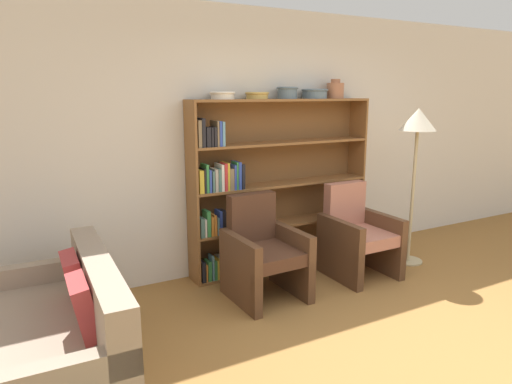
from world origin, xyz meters
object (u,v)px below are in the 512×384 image
(bowl_cream, at_px, (315,93))
(bowl_slate, at_px, (223,95))
(armchair_cushioned, at_px, (357,236))
(bowl_sage, at_px, (257,95))
(bookshelf, at_px, (265,190))
(vase_tall, at_px, (335,90))
(bowl_copper, at_px, (287,92))
(armchair_leather, at_px, (263,254))
(floor_lamp, at_px, (417,130))
(couch, at_px, (55,341))

(bowl_cream, bearing_deg, bowl_slate, 180.00)
(bowl_slate, height_order, armchair_cushioned, bowl_slate)
(bowl_sage, height_order, armchair_cushioned, bowl_sage)
(bookshelf, height_order, vase_tall, vase_tall)
(bowl_copper, bearing_deg, bowl_cream, 0.00)
(armchair_leather, distance_m, floor_lamp, 2.18)
(vase_tall, bearing_deg, armchair_cushioned, -100.63)
(couch, height_order, floor_lamp, floor_lamp)
(armchair_leather, relative_size, armchair_cushioned, 1.00)
(bowl_slate, height_order, floor_lamp, bowl_slate)
(armchair_leather, xyz_separation_m, floor_lamp, (1.90, -0.02, 1.08))
(vase_tall, xyz_separation_m, armchair_leather, (-1.25, -0.60, -1.50))
(bowl_sage, relative_size, armchair_cushioned, 0.26)
(bowl_cream, height_order, armchair_leather, bowl_cream)
(armchair_leather, bearing_deg, bowl_slate, -80.44)
(bowl_copper, bearing_deg, armchair_cushioned, -49.54)
(bookshelf, xyz_separation_m, bowl_slate, (-0.49, -0.02, 1.00))
(bowl_sage, bearing_deg, bookshelf, 10.20)
(bowl_slate, height_order, armchair_leather, bowl_slate)
(vase_tall, height_order, couch, vase_tall)
(vase_tall, xyz_separation_m, armchair_cushioned, (-0.11, -0.60, -1.50))
(vase_tall, height_order, armchair_leather, vase_tall)
(bowl_slate, relative_size, bowl_cream, 0.86)
(bookshelf, height_order, floor_lamp, bookshelf)
(bowl_copper, height_order, armchair_cushioned, bowl_copper)
(armchair_cushioned, bearing_deg, vase_tall, -100.71)
(couch, xyz_separation_m, armchair_leather, (1.85, 0.49, 0.13))
(couch, height_order, armchair_cushioned, armchair_cushioned)
(bookshelf, xyz_separation_m, bowl_copper, (0.25, -0.02, 1.03))
(vase_tall, relative_size, couch, 0.12)
(bowl_sage, height_order, bowl_copper, bowl_copper)
(bowl_cream, height_order, couch, bowl_cream)
(bowl_slate, xyz_separation_m, vase_tall, (1.37, 0.00, 0.05))
(bookshelf, distance_m, vase_tall, 1.37)
(bowl_cream, relative_size, armchair_cushioned, 0.30)
(bowl_sage, height_order, couch, bowl_sage)
(bowl_copper, height_order, armchair_leather, bowl_copper)
(bookshelf, bearing_deg, armchair_cushioned, -39.13)
(bowl_cream, bearing_deg, bowl_sage, 180.00)
(bowl_slate, bearing_deg, armchair_cushioned, -25.62)
(armchair_leather, bearing_deg, vase_tall, -155.96)
(bowl_copper, relative_size, bowl_cream, 0.79)
(bowl_slate, xyz_separation_m, armchair_leather, (0.12, -0.60, -1.46))
(armchair_leather, relative_size, floor_lamp, 0.55)
(bowl_cream, height_order, vase_tall, vase_tall)
(vase_tall, relative_size, armchair_leather, 0.22)
(armchair_cushioned, bearing_deg, bowl_sage, -34.67)
(bowl_copper, xyz_separation_m, vase_tall, (0.63, 0.00, 0.02))
(armchair_leather, distance_m, armchair_cushioned, 1.14)
(vase_tall, bearing_deg, bookshelf, 178.72)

